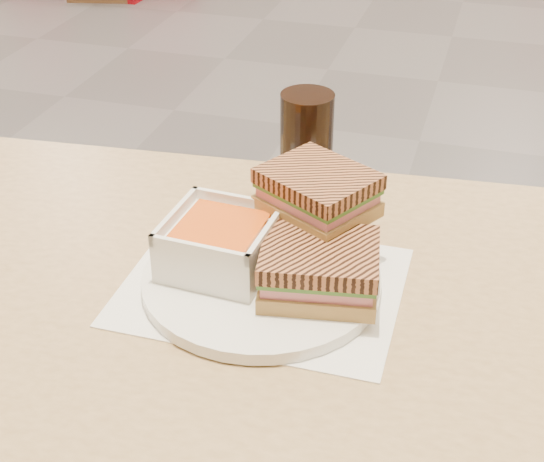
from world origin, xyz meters
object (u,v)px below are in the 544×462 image
(main_table, at_px, (302,382))
(cola_glass, at_px, (306,147))
(panini_lower, at_px, (319,269))
(soup_bowl, at_px, (220,245))
(plate, at_px, (261,280))

(main_table, xyz_separation_m, cola_glass, (-0.06, 0.25, 0.19))
(panini_lower, bearing_deg, soup_bowl, 172.84)
(soup_bowl, height_order, panini_lower, soup_bowl)
(main_table, relative_size, panini_lower, 8.52)
(soup_bowl, relative_size, panini_lower, 0.88)
(panini_lower, bearing_deg, cola_glass, 108.02)
(plate, distance_m, cola_glass, 0.23)
(main_table, xyz_separation_m, soup_bowl, (-0.11, 0.03, 0.16))
(soup_bowl, relative_size, cola_glass, 0.83)
(plate, xyz_separation_m, panini_lower, (0.07, -0.01, 0.04))
(plate, bearing_deg, panini_lower, -7.71)
(main_table, height_order, plate, plate)
(soup_bowl, bearing_deg, main_table, -16.56)
(panini_lower, bearing_deg, main_table, -124.93)
(cola_glass, bearing_deg, main_table, -75.80)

